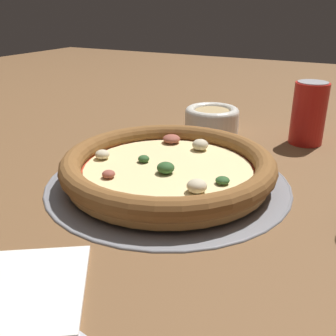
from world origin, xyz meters
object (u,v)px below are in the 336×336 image
Objects in this scene: pizza at (168,166)px; beverage_can at (309,113)px; napkin at (17,288)px; pizza_tray at (168,181)px; bowl_near at (212,119)px.

beverage_can is at bearing -27.56° from pizza.
beverage_can is at bearing -15.85° from napkin.
napkin is at bearing 177.59° from pizza_tray.
bowl_near reaches higher than napkin.
napkin is (-0.29, 0.01, -0.02)m from pizza.
napkin is 1.49× the size of beverage_can.
beverage_can reaches higher than napkin.
beverage_can is at bearing -84.70° from bowl_near.
pizza_tray is 0.29m from napkin.
pizza is at bearing -171.72° from bowl_near.
napkin is (-0.29, 0.01, 0.00)m from pizza_tray.
pizza reaches higher than pizza_tray.
pizza_tray is 1.15× the size of pizza.
pizza is 1.81× the size of napkin.
beverage_can reaches higher than pizza_tray.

